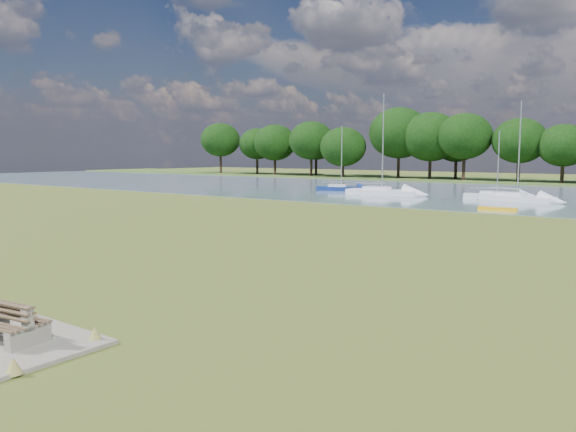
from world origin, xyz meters
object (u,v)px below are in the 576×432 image
Objects in this scene: sailboat_2 at (516,196)px; sailboat_1 at (496,195)px; sailboat_5 at (381,190)px; sailboat_3 at (341,187)px; bench_pair at (7,324)px; kayak at (498,209)px.

sailboat_1 is at bearing 161.06° from sailboat_2.
sailboat_1 is 11.63m from sailboat_5.
sailboat_3 is (-18.44, 1.40, 0.01)m from sailboat_1.
bench_pair is 48.11m from sailboat_2.
sailboat_2 reaches higher than kayak.
sailboat_3 reaches higher than bench_pair.
bench_pair is 0.30× the size of sailboat_1.
sailboat_3 is (-21.85, 12.86, 0.30)m from kayak.
sailboat_5 is at bearing 141.42° from kayak.
kayak is 0.31× the size of sailboat_2.
kayak is 17.77m from sailboat_5.
sailboat_1 is at bearing 85.49° from bench_pair.
sailboat_5 reaches higher than bench_pair.
sailboat_5 reaches higher than sailboat_3.
sailboat_3 is at bearing -175.31° from sailboat_2.
bench_pair is 0.26× the size of sailboat_3.
sailboat_1 is (-2.83, 49.46, -0.03)m from bench_pair.
bench_pair is at bearing -100.46° from sailboat_1.
bench_pair is 49.54m from sailboat_1.
bench_pair is at bearing -96.47° from kayak.
sailboat_5 is (6.95, -3.19, 0.10)m from sailboat_3.
sailboat_5 is (-11.49, -1.79, 0.10)m from sailboat_1.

